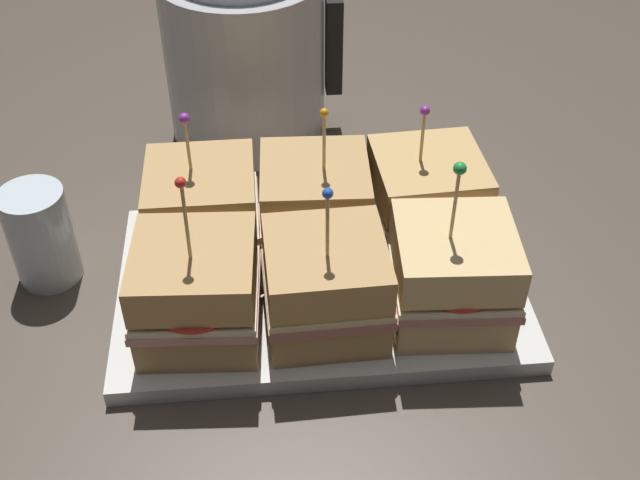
{
  "coord_description": "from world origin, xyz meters",
  "views": [
    {
      "loc": [
        -0.05,
        -0.58,
        0.57
      ],
      "look_at": [
        0.0,
        0.0,
        0.07
      ],
      "focal_mm": 45.0,
      "sensor_mm": 36.0,
      "label": 1
    }
  ],
  "objects_px": {
    "drinking_glass": "(41,236)",
    "sandwich_front_right": "(452,275)",
    "sandwich_back_right": "(426,199)",
    "sandwich_front_left": "(197,292)",
    "serving_platter": "(320,285)",
    "sandwich_front_center": "(324,286)",
    "kettle_steel": "(245,55)",
    "sandwich_back_center": "(314,206)",
    "sandwich_back_left": "(203,211)"
  },
  "relations": [
    {
      "from": "drinking_glass",
      "to": "sandwich_front_right",
      "type": "bearing_deg",
      "value": -15.47
    },
    {
      "from": "sandwich_back_right",
      "to": "sandwich_front_left",
      "type": "bearing_deg",
      "value": -153.34
    },
    {
      "from": "serving_platter",
      "to": "sandwich_front_center",
      "type": "relative_size",
      "value": 2.44
    },
    {
      "from": "serving_platter",
      "to": "kettle_steel",
      "type": "height_order",
      "value": "kettle_steel"
    },
    {
      "from": "sandwich_back_right",
      "to": "drinking_glass",
      "type": "relative_size",
      "value": 1.5
    },
    {
      "from": "serving_platter",
      "to": "sandwich_front_right",
      "type": "distance_m",
      "value": 0.14
    },
    {
      "from": "kettle_steel",
      "to": "sandwich_back_right",
      "type": "bearing_deg",
      "value": -54.89
    },
    {
      "from": "serving_platter",
      "to": "sandwich_back_center",
      "type": "bearing_deg",
      "value": 91.0
    },
    {
      "from": "sandwich_back_center",
      "to": "kettle_steel",
      "type": "height_order",
      "value": "kettle_steel"
    },
    {
      "from": "sandwich_front_center",
      "to": "drinking_glass",
      "type": "bearing_deg",
      "value": 158.22
    },
    {
      "from": "serving_platter",
      "to": "sandwich_back_left",
      "type": "distance_m",
      "value": 0.14
    },
    {
      "from": "sandwich_back_center",
      "to": "kettle_steel",
      "type": "distance_m",
      "value": 0.27
    },
    {
      "from": "sandwich_back_center",
      "to": "drinking_glass",
      "type": "distance_m",
      "value": 0.28
    },
    {
      "from": "sandwich_back_right",
      "to": "sandwich_back_center",
      "type": "bearing_deg",
      "value": -179.59
    },
    {
      "from": "sandwich_front_left",
      "to": "sandwich_front_right",
      "type": "relative_size",
      "value": 1.01
    },
    {
      "from": "sandwich_front_center",
      "to": "sandwich_back_center",
      "type": "relative_size",
      "value": 0.99
    },
    {
      "from": "drinking_glass",
      "to": "sandwich_back_left",
      "type": "bearing_deg",
      "value": 2.64
    },
    {
      "from": "serving_platter",
      "to": "sandwich_front_center",
      "type": "distance_m",
      "value": 0.08
    },
    {
      "from": "sandwich_front_right",
      "to": "sandwich_back_center",
      "type": "height_order",
      "value": "sandwich_front_right"
    },
    {
      "from": "sandwich_back_left",
      "to": "sandwich_front_right",
      "type": "bearing_deg",
      "value": -26.76
    },
    {
      "from": "sandwich_front_left",
      "to": "serving_platter",
      "type": "bearing_deg",
      "value": 26.54
    },
    {
      "from": "sandwich_front_right",
      "to": "drinking_glass",
      "type": "height_order",
      "value": "sandwich_front_right"
    },
    {
      "from": "serving_platter",
      "to": "kettle_steel",
      "type": "bearing_deg",
      "value": 101.44
    },
    {
      "from": "serving_platter",
      "to": "sandwich_back_left",
      "type": "xyz_separation_m",
      "value": [
        -0.11,
        0.06,
        0.06
      ]
    },
    {
      "from": "sandwich_front_center",
      "to": "sandwich_back_left",
      "type": "bearing_deg",
      "value": 133.73
    },
    {
      "from": "sandwich_back_center",
      "to": "sandwich_front_left",
      "type": "bearing_deg",
      "value": -135.04
    },
    {
      "from": "sandwich_front_right",
      "to": "kettle_steel",
      "type": "relative_size",
      "value": 0.75
    },
    {
      "from": "sandwich_back_left",
      "to": "sandwich_back_center",
      "type": "distance_m",
      "value": 0.11
    },
    {
      "from": "sandwich_front_left",
      "to": "sandwich_front_right",
      "type": "xyz_separation_m",
      "value": [
        0.23,
        0.0,
        0.0
      ]
    },
    {
      "from": "sandwich_front_center",
      "to": "sandwich_back_right",
      "type": "xyz_separation_m",
      "value": [
        0.12,
        0.12,
        0.0
      ]
    },
    {
      "from": "sandwich_front_center",
      "to": "kettle_steel",
      "type": "bearing_deg",
      "value": 99.46
    },
    {
      "from": "sandwich_front_right",
      "to": "sandwich_back_left",
      "type": "distance_m",
      "value": 0.26
    },
    {
      "from": "sandwich_front_center",
      "to": "sandwich_back_center",
      "type": "distance_m",
      "value": 0.12
    },
    {
      "from": "sandwich_front_center",
      "to": "drinking_glass",
      "type": "xyz_separation_m",
      "value": [
        -0.28,
        0.11,
        -0.01
      ]
    },
    {
      "from": "serving_platter",
      "to": "sandwich_back_center",
      "type": "height_order",
      "value": "sandwich_back_center"
    },
    {
      "from": "serving_platter",
      "to": "sandwich_front_right",
      "type": "bearing_deg",
      "value": -26.19
    },
    {
      "from": "sandwich_front_center",
      "to": "drinking_glass",
      "type": "distance_m",
      "value": 0.3
    },
    {
      "from": "sandwich_front_left",
      "to": "sandwich_front_right",
      "type": "height_order",
      "value": "sandwich_front_left"
    },
    {
      "from": "serving_platter",
      "to": "sandwich_back_left",
      "type": "bearing_deg",
      "value": 152.67
    },
    {
      "from": "sandwich_front_right",
      "to": "sandwich_back_left",
      "type": "height_order",
      "value": "sandwich_front_right"
    },
    {
      "from": "sandwich_back_left",
      "to": "kettle_steel",
      "type": "height_order",
      "value": "kettle_steel"
    },
    {
      "from": "sandwich_front_left",
      "to": "sandwich_front_center",
      "type": "distance_m",
      "value": 0.12
    },
    {
      "from": "sandwich_front_left",
      "to": "sandwich_front_center",
      "type": "relative_size",
      "value": 1.09
    },
    {
      "from": "drinking_glass",
      "to": "sandwich_front_center",
      "type": "bearing_deg",
      "value": -21.78
    },
    {
      "from": "sandwich_front_left",
      "to": "drinking_glass",
      "type": "relative_size",
      "value": 1.7
    },
    {
      "from": "sandwich_back_right",
      "to": "kettle_steel",
      "type": "bearing_deg",
      "value": 125.11
    },
    {
      "from": "serving_platter",
      "to": "sandwich_back_right",
      "type": "bearing_deg",
      "value": 26.78
    },
    {
      "from": "sandwich_back_center",
      "to": "serving_platter",
      "type": "bearing_deg",
      "value": -89.0
    },
    {
      "from": "sandwich_front_center",
      "to": "sandwich_back_center",
      "type": "height_order",
      "value": "sandwich_back_center"
    },
    {
      "from": "sandwich_back_left",
      "to": "kettle_steel",
      "type": "xyz_separation_m",
      "value": [
        0.05,
        0.25,
        0.04
      ]
    }
  ]
}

